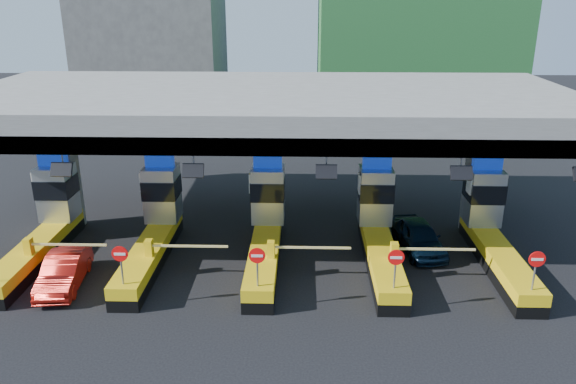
{
  "coord_description": "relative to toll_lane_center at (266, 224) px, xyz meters",
  "views": [
    {
      "loc": [
        1.65,
        -22.88,
        11.2
      ],
      "look_at": [
        0.98,
        0.0,
        3.05
      ],
      "focal_mm": 35.0,
      "sensor_mm": 36.0,
      "label": 1
    }
  ],
  "objects": [
    {
      "name": "toll_lane_right",
      "position": [
        5.0,
        0.0,
        0.0
      ],
      "size": [
        4.43,
        8.0,
        4.16
      ],
      "color": "black",
      "rests_on": "ground"
    },
    {
      "name": "toll_lane_left",
      "position": [
        -5.0,
        0.0,
        0.0
      ],
      "size": [
        4.43,
        8.0,
        4.16
      ],
      "color": "black",
      "rests_on": "ground"
    },
    {
      "name": "toll_lane_far_left",
      "position": [
        -10.0,
        0.0,
        0.0
      ],
      "size": [
        4.43,
        8.0,
        4.16
      ],
      "color": "black",
      "rests_on": "ground"
    },
    {
      "name": "toll_lane_center",
      "position": [
        0.0,
        0.0,
        0.0
      ],
      "size": [
        4.43,
        8.0,
        4.16
      ],
      "color": "black",
      "rests_on": "ground"
    },
    {
      "name": "bg_building_concrete",
      "position": [
        -14.0,
        35.72,
        7.6
      ],
      "size": [
        14.0,
        10.0,
        18.0
      ],
      "primitive_type": "cube",
      "color": "#4C4C49",
      "rests_on": "ground"
    },
    {
      "name": "ground",
      "position": [
        -0.0,
        -0.28,
        -1.4
      ],
      "size": [
        120.0,
        120.0,
        0.0
      ],
      "primitive_type": "plane",
      "color": "black",
      "rests_on": "ground"
    },
    {
      "name": "red_car",
      "position": [
        -7.94,
        -3.29,
        -0.75
      ],
      "size": [
        1.83,
        4.07,
        1.3
      ],
      "primitive_type": "imported",
      "rotation": [
        0.0,
        0.0,
        0.12
      ],
      "color": "#A9140D",
      "rests_on": "ground"
    },
    {
      "name": "toll_lane_far_right",
      "position": [
        10.0,
        0.0,
        0.0
      ],
      "size": [
        4.43,
        8.0,
        4.16
      ],
      "color": "black",
      "rests_on": "ground"
    },
    {
      "name": "toll_canopy",
      "position": [
        -0.0,
        2.59,
        4.74
      ],
      "size": [
        28.0,
        12.09,
        7.0
      ],
      "color": "slate",
      "rests_on": "ground"
    },
    {
      "name": "van",
      "position": [
        6.93,
        0.43,
        -0.7
      ],
      "size": [
        2.28,
        4.31,
        1.4
      ],
      "primitive_type": "imported",
      "rotation": [
        0.0,
        0.0,
        0.16
      ],
      "color": "black",
      "rests_on": "ground"
    }
  ]
}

